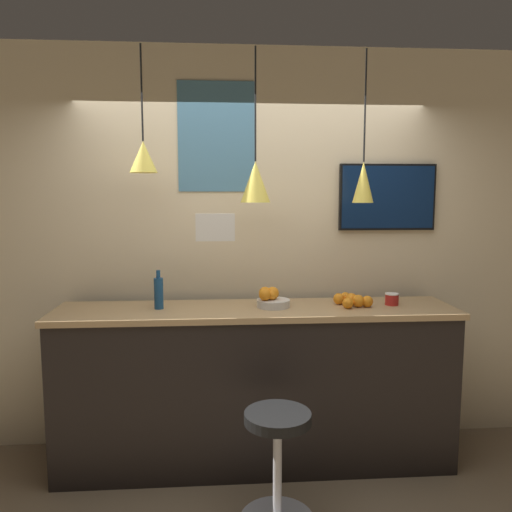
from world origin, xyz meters
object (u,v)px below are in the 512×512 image
Objects in this scene: bar_stool at (277,449)px; juice_bottle at (159,292)px; spread_jar at (392,299)px; mounted_tv at (387,197)px; fruit_bowl at (271,299)px.

juice_bottle reaches higher than bar_stool.
mounted_tv reaches higher than spread_jar.
mounted_tv reaches higher than bar_stool.
fruit_bowl reaches higher than spread_jar.
spread_jar is (1.59, 0.00, -0.07)m from juice_bottle.
bar_stool is 0.98m from fruit_bowl.
juice_bottle is 2.80× the size of spread_jar.
bar_stool is 1.95m from mounted_tv.
spread_jar is at bearing 37.44° from bar_stool.
bar_stool is 1.30m from spread_jar.
spread_jar is at bearing -100.04° from mounted_tv.
bar_stool is 0.91× the size of mounted_tv.
fruit_bowl is 0.84m from spread_jar.
mounted_tv is (0.06, 0.33, 0.70)m from spread_jar.
juice_bottle is at bearing 137.33° from bar_stool.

